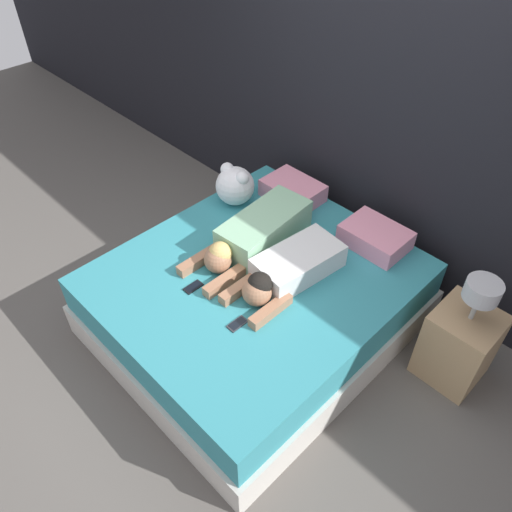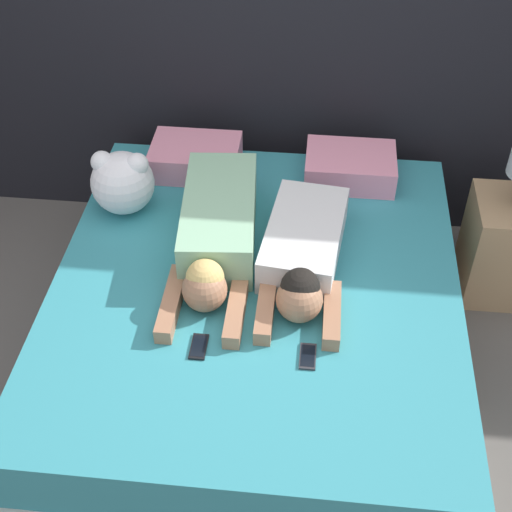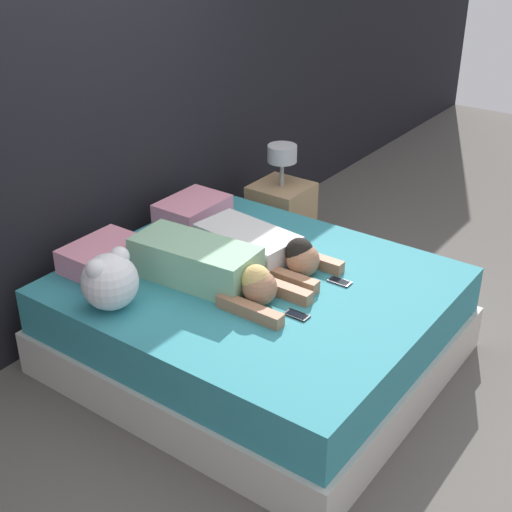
# 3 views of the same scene
# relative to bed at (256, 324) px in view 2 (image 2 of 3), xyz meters

# --- Properties ---
(ground_plane) EXTENTS (12.00, 12.00, 0.00)m
(ground_plane) POSITION_rel_bed_xyz_m (0.00, 0.00, -0.27)
(ground_plane) COLOR #5B5651
(wall_back) EXTENTS (12.00, 0.06, 2.60)m
(wall_back) POSITION_rel_bed_xyz_m (0.00, 1.19, 1.03)
(wall_back) COLOR black
(wall_back) RESTS_ON ground_plane
(bed) EXTENTS (1.84, 2.08, 0.56)m
(bed) POSITION_rel_bed_xyz_m (0.00, 0.00, 0.00)
(bed) COLOR beige
(bed) RESTS_ON ground_plane
(pillow_head_left) EXTENTS (0.46, 0.33, 0.15)m
(pillow_head_left) POSITION_rel_bed_xyz_m (-0.40, 0.81, 0.35)
(pillow_head_left) COLOR pink
(pillow_head_left) RESTS_ON bed
(pillow_head_right) EXTENTS (0.46, 0.33, 0.15)m
(pillow_head_right) POSITION_rel_bed_xyz_m (0.40, 0.81, 0.35)
(pillow_head_right) COLOR pink
(pillow_head_right) RESTS_ON bed
(person_left) EXTENTS (0.38, 1.06, 0.23)m
(person_left) POSITION_rel_bed_xyz_m (-0.20, 0.18, 0.39)
(person_left) COLOR #8CBF99
(person_left) RESTS_ON bed
(person_right) EXTENTS (0.39, 0.90, 0.22)m
(person_right) POSITION_rel_bed_xyz_m (0.20, 0.09, 0.37)
(person_right) COLOR silver
(person_right) RESTS_ON bed
(cell_phone_left) EXTENTS (0.06, 0.13, 0.01)m
(cell_phone_left) POSITION_rel_bed_xyz_m (-0.19, -0.40, 0.29)
(cell_phone_left) COLOR black
(cell_phone_left) RESTS_ON bed
(cell_phone_right) EXTENTS (0.06, 0.13, 0.01)m
(cell_phone_right) POSITION_rel_bed_xyz_m (0.25, -0.41, 0.29)
(cell_phone_right) COLOR #2D2D33
(cell_phone_right) RESTS_ON bed
(plush_toy) EXTENTS (0.31, 0.31, 0.32)m
(plush_toy) POSITION_rel_bed_xyz_m (-0.69, 0.45, 0.44)
(plush_toy) COLOR white
(plush_toy) RESTS_ON bed
(nightstand) EXTENTS (0.40, 0.40, 0.87)m
(nightstand) POSITION_rel_bed_xyz_m (1.24, 0.66, 0.04)
(nightstand) COLOR tan
(nightstand) RESTS_ON ground_plane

